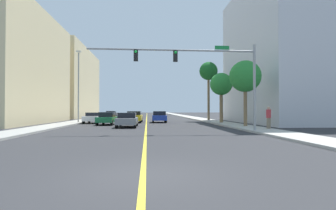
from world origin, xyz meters
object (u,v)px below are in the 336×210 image
(palm_mid, at_px, (221,85))
(car_gray, at_px, (127,120))
(car_blue, at_px, (159,117))
(palm_near, at_px, (245,77))
(car_white, at_px, (93,118))
(street_lamp, at_px, (78,83))
(pedestrian, at_px, (269,118))
(traffic_signal_mast, at_px, (203,66))
(car_green, at_px, (107,118))
(car_yellow, at_px, (134,117))
(car_black, at_px, (111,115))
(palm_far, at_px, (208,72))

(palm_mid, distance_m, car_gray, 12.92)
(car_blue, bearing_deg, car_gray, -110.59)
(palm_near, distance_m, car_white, 19.03)
(street_lamp, xyz_separation_m, pedestrian, (18.47, -12.28, -3.95))
(car_gray, xyz_separation_m, pedestrian, (11.92, -4.99, 0.34))
(traffic_signal_mast, relative_size, car_green, 2.88)
(car_yellow, height_order, car_blue, car_yellow)
(traffic_signal_mast, distance_m, car_yellow, 16.92)
(car_gray, relative_size, pedestrian, 2.51)
(palm_mid, height_order, car_blue, palm_mid)
(traffic_signal_mast, height_order, palm_near, traffic_signal_mast)
(car_blue, bearing_deg, palm_near, -51.78)
(palm_mid, height_order, car_black, palm_mid)
(car_green, relative_size, pedestrian, 2.42)
(street_lamp, height_order, car_white, street_lamp)
(car_black, bearing_deg, palm_far, 146.90)
(car_gray, bearing_deg, street_lamp, 132.33)
(palm_far, height_order, car_green, palm_far)
(palm_far, relative_size, car_black, 2.11)
(traffic_signal_mast, xyz_separation_m, street_lamp, (-12.63, 13.80, 0.01))
(traffic_signal_mast, height_order, pedestrian, traffic_signal_mast)
(car_yellow, bearing_deg, car_black, 111.10)
(traffic_signal_mast, bearing_deg, car_gray, 133.06)
(car_blue, bearing_deg, palm_far, 26.47)
(car_black, relative_size, car_white, 1.01)
(car_yellow, xyz_separation_m, car_blue, (3.26, 0.11, -0.01))
(street_lamp, relative_size, car_black, 2.16)
(traffic_signal_mast, xyz_separation_m, car_blue, (-2.55, 15.43, -4.23))
(traffic_signal_mast, relative_size, car_gray, 2.77)
(palm_far, relative_size, pedestrian, 4.75)
(pedestrian, bearing_deg, street_lamp, 149.76)
(car_green, height_order, pedestrian, pedestrian)
(car_blue, height_order, pedestrian, pedestrian)
(palm_near, bearing_deg, traffic_signal_mast, -135.62)
(car_yellow, distance_m, car_white, 5.23)
(car_green, bearing_deg, pedestrian, -29.85)
(car_gray, height_order, car_white, car_gray)
(palm_mid, height_order, car_white, palm_mid)
(street_lamp, xyz_separation_m, car_green, (4.00, -3.08, -4.27))
(car_gray, bearing_deg, palm_mid, 27.30)
(pedestrian, bearing_deg, palm_mid, 98.63)
(car_yellow, bearing_deg, traffic_signal_mast, -67.34)
(palm_mid, relative_size, car_white, 1.50)
(car_black, distance_m, pedestrian, 32.59)
(palm_mid, xyz_separation_m, car_blue, (-7.42, 3.36, -3.97))
(traffic_signal_mast, relative_size, pedestrian, 6.96)
(palm_far, bearing_deg, pedestrian, -87.02)
(palm_near, relative_size, car_gray, 1.38)
(car_black, bearing_deg, car_blue, 121.03)
(palm_near, bearing_deg, car_blue, 127.21)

